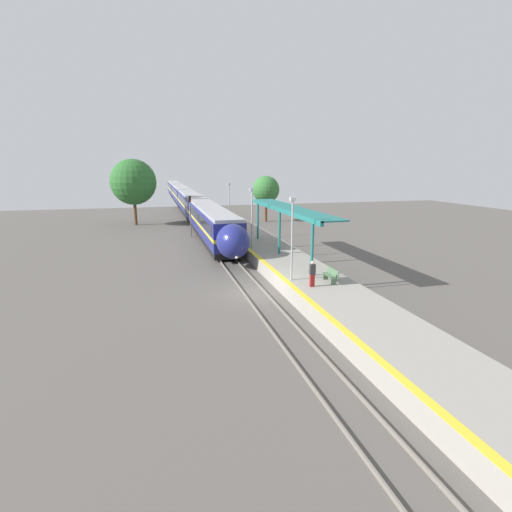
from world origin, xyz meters
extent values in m
plane|color=#56514C|center=(0.00, 0.00, 0.00)|extent=(120.00, 120.00, 0.00)
cube|color=slate|center=(-0.72, 0.00, 0.07)|extent=(0.08, 90.00, 0.15)
cube|color=slate|center=(0.72, 0.00, 0.07)|extent=(0.08, 90.00, 0.15)
cube|color=black|center=(0.00, 19.49, 0.59)|extent=(2.53, 20.66, 0.74)
cube|color=navy|center=(0.00, 19.49, 1.41)|extent=(2.88, 22.46, 0.91)
cube|color=yellow|center=(0.00, 19.49, 2.03)|extent=(2.89, 22.46, 0.31)
cube|color=navy|center=(0.00, 19.49, 2.87)|extent=(2.88, 22.46, 1.38)
cube|color=black|center=(0.00, 19.49, 2.80)|extent=(2.90, 20.66, 0.76)
cube|color=#9E9EA3|center=(0.00, 19.49, 3.71)|extent=(2.59, 22.46, 0.30)
cylinder|color=black|center=(-0.72, 11.43, 0.45)|extent=(0.12, 0.90, 0.90)
cylinder|color=black|center=(0.72, 11.43, 0.45)|extent=(0.12, 0.90, 0.90)
cylinder|color=black|center=(-0.72, 13.63, 0.45)|extent=(0.12, 0.90, 0.90)
cylinder|color=black|center=(0.72, 13.63, 0.45)|extent=(0.12, 0.90, 0.90)
cylinder|color=black|center=(-0.72, 25.35, 0.45)|extent=(0.12, 0.90, 0.90)
cylinder|color=black|center=(0.72, 25.35, 0.45)|extent=(0.12, 0.90, 0.90)
cylinder|color=black|center=(-0.72, 27.55, 0.45)|extent=(0.12, 0.90, 0.90)
cylinder|color=black|center=(0.72, 27.55, 0.45)|extent=(0.12, 0.90, 0.90)
ellipsoid|color=navy|center=(0.00, 7.08, 2.26)|extent=(2.76, 3.56, 2.86)
ellipsoid|color=black|center=(0.00, 6.63, 2.73)|extent=(2.01, 2.08, 1.46)
sphere|color=#F9F4CC|center=(0.00, 5.74, 1.21)|extent=(0.24, 0.24, 0.24)
cube|color=black|center=(0.00, 42.75, 0.59)|extent=(2.53, 20.66, 0.74)
cube|color=navy|center=(0.00, 42.75, 1.41)|extent=(2.88, 22.46, 0.91)
cube|color=yellow|center=(0.00, 42.75, 2.03)|extent=(2.89, 22.46, 0.31)
cube|color=navy|center=(0.00, 42.75, 2.87)|extent=(2.88, 22.46, 1.38)
cube|color=black|center=(0.00, 42.75, 2.80)|extent=(2.90, 20.66, 0.76)
cube|color=#9E9EA3|center=(0.00, 42.75, 3.71)|extent=(2.59, 22.46, 0.30)
cylinder|color=black|center=(-0.72, 34.69, 0.45)|extent=(0.12, 0.90, 0.90)
cylinder|color=black|center=(0.72, 34.69, 0.45)|extent=(0.12, 0.90, 0.90)
cylinder|color=black|center=(-0.72, 36.89, 0.45)|extent=(0.12, 0.90, 0.90)
cylinder|color=black|center=(0.72, 36.89, 0.45)|extent=(0.12, 0.90, 0.90)
cylinder|color=black|center=(-0.72, 48.61, 0.45)|extent=(0.12, 0.90, 0.90)
cylinder|color=black|center=(0.72, 48.61, 0.45)|extent=(0.12, 0.90, 0.90)
cylinder|color=black|center=(-0.72, 50.81, 0.45)|extent=(0.12, 0.90, 0.90)
cylinder|color=black|center=(0.72, 50.81, 0.45)|extent=(0.12, 0.90, 0.90)
cube|color=black|center=(0.00, 66.00, 0.59)|extent=(2.53, 20.66, 0.74)
cube|color=navy|center=(0.00, 66.00, 1.41)|extent=(2.88, 22.46, 0.91)
cube|color=yellow|center=(0.00, 66.00, 2.03)|extent=(2.89, 22.46, 0.31)
cube|color=navy|center=(0.00, 66.00, 2.87)|extent=(2.88, 22.46, 1.38)
cube|color=black|center=(0.00, 66.00, 2.80)|extent=(2.90, 20.66, 0.76)
cube|color=#9E9EA3|center=(0.00, 66.00, 3.71)|extent=(2.59, 22.46, 0.30)
cylinder|color=black|center=(-0.72, 57.94, 0.45)|extent=(0.12, 0.90, 0.90)
cylinder|color=black|center=(0.72, 57.94, 0.45)|extent=(0.12, 0.90, 0.90)
cylinder|color=black|center=(-0.72, 60.14, 0.45)|extent=(0.12, 0.90, 0.90)
cylinder|color=black|center=(0.72, 60.14, 0.45)|extent=(0.12, 0.90, 0.90)
cylinder|color=black|center=(-0.72, 71.87, 0.45)|extent=(0.12, 0.90, 0.90)
cylinder|color=black|center=(0.72, 71.87, 0.45)|extent=(0.12, 0.90, 0.90)
cylinder|color=black|center=(-0.72, 74.07, 0.45)|extent=(0.12, 0.90, 0.90)
cylinder|color=black|center=(0.72, 74.07, 0.45)|extent=(0.12, 0.90, 0.90)
cube|color=black|center=(0.00, 89.26, 0.59)|extent=(2.53, 20.66, 0.74)
cube|color=navy|center=(0.00, 89.26, 1.41)|extent=(2.88, 22.46, 0.91)
cube|color=yellow|center=(0.00, 89.26, 2.03)|extent=(2.89, 22.46, 0.31)
cube|color=navy|center=(0.00, 89.26, 2.87)|extent=(2.88, 22.46, 1.38)
cube|color=black|center=(0.00, 89.26, 2.80)|extent=(2.90, 20.66, 0.76)
cube|color=#9E9EA3|center=(0.00, 89.26, 3.71)|extent=(2.59, 22.46, 0.30)
cylinder|color=black|center=(-0.72, 81.20, 0.45)|extent=(0.12, 0.90, 0.90)
cylinder|color=black|center=(0.72, 81.20, 0.45)|extent=(0.12, 0.90, 0.90)
cylinder|color=black|center=(-0.72, 83.40, 0.45)|extent=(0.12, 0.90, 0.90)
cylinder|color=black|center=(0.72, 83.40, 0.45)|extent=(0.12, 0.90, 0.90)
cylinder|color=black|center=(-0.72, 95.12, 0.45)|extent=(0.12, 0.90, 0.90)
cylinder|color=black|center=(0.72, 95.12, 0.45)|extent=(0.12, 0.90, 0.90)
cylinder|color=black|center=(-0.72, 97.32, 0.45)|extent=(0.12, 0.90, 0.90)
cylinder|color=black|center=(0.72, 97.32, 0.45)|extent=(0.12, 0.90, 0.90)
cube|color=gray|center=(3.97, 0.00, 0.50)|extent=(4.51, 64.00, 1.01)
cube|color=yellow|center=(1.92, 0.00, 1.01)|extent=(0.40, 64.00, 0.01)
cube|color=#4C6B4C|center=(4.54, -2.46, 1.22)|extent=(0.36, 0.06, 0.42)
cube|color=#4C6B4C|center=(4.54, -1.25, 1.22)|extent=(0.36, 0.06, 0.42)
cube|color=#4C6B4C|center=(4.54, -1.85, 1.44)|extent=(0.44, 1.62, 0.03)
cube|color=#4C6B4C|center=(4.74, -1.85, 1.68)|extent=(0.04, 1.62, 0.44)
cube|color=maroon|center=(3.05, -2.48, 1.40)|extent=(0.28, 0.20, 0.79)
cube|color=#333338|center=(3.05, -2.48, 2.11)|extent=(0.36, 0.22, 0.63)
sphere|color=beige|center=(3.05, -2.48, 2.53)|extent=(0.21, 0.21, 0.21)
cylinder|color=#59595E|center=(-1.95, 23.17, 2.08)|extent=(0.14, 0.14, 4.16)
cube|color=black|center=(-1.95, 23.17, 4.51)|extent=(0.28, 0.20, 0.70)
sphere|color=black|center=(-1.95, 23.06, 4.68)|extent=(0.14, 0.14, 0.14)
sphere|color=red|center=(-1.95, 23.06, 4.34)|extent=(0.14, 0.14, 0.14)
cylinder|color=#9E9EA3|center=(2.31, -0.74, 3.59)|extent=(0.12, 0.12, 5.17)
cube|color=silver|center=(2.31, -0.74, 6.29)|extent=(0.36, 0.20, 0.24)
cylinder|color=#9E9EA3|center=(2.31, 9.95, 3.59)|extent=(0.12, 0.12, 5.17)
cube|color=silver|center=(2.31, 9.95, 6.29)|extent=(0.36, 0.20, 0.24)
cylinder|color=#9E9EA3|center=(2.31, 20.63, 3.59)|extent=(0.12, 0.12, 5.17)
cube|color=silver|center=(2.31, 20.63, 6.29)|extent=(0.36, 0.20, 0.24)
cylinder|color=#1E6B66|center=(3.99, -0.09, 2.84)|extent=(0.20, 0.20, 3.66)
cylinder|color=#1E6B66|center=(3.99, 7.07, 2.84)|extent=(0.20, 0.20, 3.66)
cylinder|color=#1E6B66|center=(3.99, 14.23, 2.84)|extent=(0.20, 0.20, 3.66)
cube|color=#1E6B66|center=(3.99, 7.07, 4.77)|extent=(0.24, 17.32, 0.36)
cube|color=#1E6B66|center=(4.89, 7.07, 4.89)|extent=(2.00, 17.32, 0.10)
cylinder|color=brown|center=(-8.68, 34.82, 1.76)|extent=(0.44, 0.44, 3.52)
sphere|color=#286028|center=(-8.68, 34.82, 6.07)|extent=(6.38, 6.38, 6.38)
cylinder|color=brown|center=(10.34, 33.52, 1.60)|extent=(0.44, 0.44, 3.19)
sphere|color=#337033|center=(10.34, 33.52, 4.81)|extent=(4.06, 4.06, 4.06)
camera|label=1|loc=(-6.27, -24.57, 8.35)|focal=28.00mm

